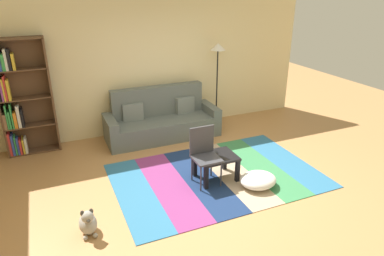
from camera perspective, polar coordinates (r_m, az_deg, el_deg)
ground_plane at (r=5.52m, az=2.32°, el=-9.10°), size 14.00×14.00×0.00m
back_wall at (r=7.24m, az=-6.35°, el=10.13°), size 6.80×0.10×2.70m
rug at (r=5.72m, az=4.09°, el=-7.83°), size 3.28×2.17×0.01m
couch at (r=7.04m, az=-5.02°, el=1.19°), size 2.26×0.80×1.00m
bookshelf at (r=6.81m, az=-26.67°, el=4.27°), size 0.90×0.28×2.09m
coffee_table at (r=5.49m, az=3.98°, el=-5.34°), size 0.63×0.50×0.40m
pouf at (r=5.47m, az=10.84°, el=-8.41°), size 0.58×0.49×0.21m
dog at (r=4.64m, az=-16.76°, el=-14.69°), size 0.22×0.35×0.40m
standing_lamp at (r=7.36m, az=4.25°, el=11.49°), size 0.32×0.32×1.78m
tv_remote at (r=5.51m, az=4.00°, el=-4.14°), size 0.11×0.15×0.02m
folding_chair at (r=5.33m, az=2.02°, el=-3.76°), size 0.40×0.40×0.90m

